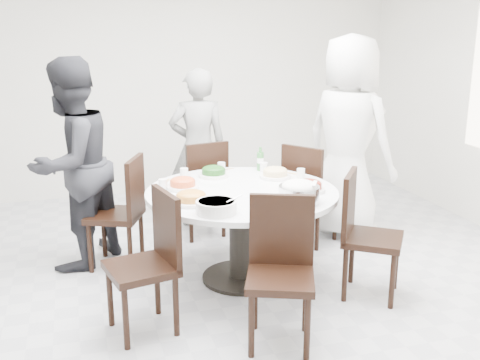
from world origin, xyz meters
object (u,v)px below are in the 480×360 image
object	(u,v)px
beverage_bottle	(260,159)
chair_se	(373,236)
chair_n	(200,188)
diner_left	(72,165)
chair_s	(280,276)
diner_right	(348,138)
chair_ne	(312,193)
diner_middle	(198,148)
dining_table	(242,235)
rice_bowl	(299,195)
chair_nw	(115,213)
chair_sw	(141,265)
soup_bowl	(216,207)

from	to	relation	value
beverage_bottle	chair_se	bearing A→B (deg)	-64.81
chair_n	diner_left	size ratio (longest dim) A/B	0.54
chair_s	diner_left	world-z (taller)	diner_left
diner_right	beverage_bottle	size ratio (longest dim) A/B	9.20
chair_ne	diner_middle	distance (m)	1.25
dining_table	chair_se	size ratio (longest dim) A/B	1.58
dining_table	beverage_bottle	bearing A→B (deg)	58.62
chair_n	rice_bowl	size ratio (longest dim) A/B	3.21
chair_s	diner_left	distance (m)	2.12
chair_ne	diner_middle	world-z (taller)	diner_middle
dining_table	diner_left	world-z (taller)	diner_left
dining_table	chair_n	size ratio (longest dim) A/B	1.58
diner_right	chair_n	bearing A→B (deg)	44.89
chair_s	chair_nw	bearing A→B (deg)	141.55
dining_table	chair_nw	size ratio (longest dim) A/B	1.58
chair_se	rice_bowl	distance (m)	0.66
chair_nw	diner_left	world-z (taller)	diner_left
chair_sw	rice_bowl	bearing A→B (deg)	84.83
chair_sw	diner_left	bearing A→B (deg)	-175.30
diner_middle	diner_left	bearing A→B (deg)	35.69
chair_s	soup_bowl	xyz separation A→B (m)	(-0.28, 0.52, 0.32)
chair_n	chair_nw	distance (m)	1.00
chair_ne	beverage_bottle	xyz separation A→B (m)	(-0.53, -0.06, 0.38)
chair_sw	chair_s	distance (m)	0.92
chair_ne	diner_middle	bearing A→B (deg)	12.67
chair_nw	chair_sw	world-z (taller)	same
chair_sw	chair_n	bearing A→B (deg)	142.78
dining_table	chair_s	distance (m)	1.00
chair_nw	chair_se	world-z (taller)	same
diner_middle	rice_bowl	world-z (taller)	diner_middle
chair_s	diner_middle	bearing A→B (deg)	111.30
chair_n	rice_bowl	world-z (taller)	chair_n
chair_sw	chair_s	xyz separation A→B (m)	(0.82, -0.42, 0.00)
chair_n	rice_bowl	bearing A→B (deg)	93.60
chair_n	diner_middle	size ratio (longest dim) A/B	0.60
diner_middle	diner_right	bearing A→B (deg)	156.17
soup_bowl	beverage_bottle	xyz separation A→B (m)	(0.66, 1.03, 0.06)
diner_right	diner_left	distance (m)	2.53
chair_nw	beverage_bottle	bearing A→B (deg)	112.09
diner_left	beverage_bottle	bearing A→B (deg)	126.43
chair_nw	diner_right	world-z (taller)	diner_right
chair_sw	dining_table	bearing A→B (deg)	111.26
chair_sw	chair_s	world-z (taller)	same
chair_ne	soup_bowl	bearing A→B (deg)	96.77
diner_middle	soup_bowl	xyz separation A→B (m)	(-0.30, -1.90, -0.00)
chair_s	beverage_bottle	bearing A→B (deg)	97.67
chair_nw	rice_bowl	distance (m)	1.63
chair_ne	diner_left	bearing A→B (deg)	52.15
diner_left	chair_s	bearing A→B (deg)	77.19
chair_se	chair_s	bearing A→B (deg)	152.11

